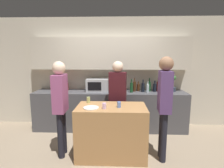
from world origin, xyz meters
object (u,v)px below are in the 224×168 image
Objects in this scene: bottle_0 at (131,87)px; bottle_2 at (138,87)px; bottle_5 at (149,86)px; bottle_7 at (158,86)px; potted_plant at (173,83)px; plate_on_island at (91,108)px; cup_2 at (104,106)px; person_right at (164,99)px; bottle_3 at (143,87)px; cup_0 at (88,100)px; microwave at (98,85)px; person_center at (60,101)px; cup_1 at (119,105)px; toaster at (62,87)px; bottle_6 at (155,87)px; bottle_4 at (148,88)px; bottle_1 at (134,86)px.

bottle_2 is at bearing 41.90° from bottle_0.
bottle_7 is (0.20, -0.02, 0.00)m from bottle_5.
plate_on_island is at bearing -142.14° from potted_plant.
cup_2 is 1.00m from person_right.
cup_0 is at bearing -139.87° from bottle_3.
potted_plant is 1.67× the size of bottle_2.
microwave is 0.31× the size of person_center.
bottle_7 is at bearing 54.52° from cup_1.
toaster is 2.71× the size of cup_2.
cup_0 is at bearing -144.80° from bottle_6.
potted_plant reaches higher than bottle_4.
person_right is (0.75, -0.02, 0.10)m from cup_1.
bottle_5 reaches higher than cup_2.
bottle_6 is at bearing 35.20° from cup_0.
bottle_5 is at bearing 21.34° from bottle_0.
bottle_5 is (1.25, 0.04, -0.03)m from microwave.
bottle_5 is at bearing 61.26° from cup_1.
microwave reaches higher than bottle_6.
bottle_2 is 2.40× the size of cup_1.
microwave is 1.78× the size of bottle_3.
plate_on_island is at bearing -132.53° from bottle_4.
bottle_4 is 0.30m from bottle_7.
bottle_1 is 0.20m from bottle_3.
cup_2 is at bearing -121.58° from bottle_3.
cup_1 is at bearing 93.51° from person_right.
bottle_3 is 0.20m from bottle_5.
potted_plant reaches higher than bottle_6.
bottle_1 is 3.30× the size of cup_1.
cup_2 is at bearing -47.96° from cup_0.
potted_plant is at bearing 117.38° from person_center.
plate_on_island is at bearing -73.20° from cup_0.
bottle_4 is (0.10, -0.06, -0.01)m from bottle_3.
toaster is 1.68m from bottle_0.
bottle_1 is (-0.91, -0.02, -0.07)m from potted_plant.
microwave is 1.98× the size of bottle_6.
bottle_2 is 0.14× the size of person_center.
potted_plant is at bearing -17.19° from person_right.
toaster is 1.76m from bottle_1.
bottle_0 is 0.29m from bottle_3.
potted_plant is 1.52× the size of bottle_4.
bottle_1 is (0.89, -0.02, -0.03)m from microwave.
person_right is (-0.19, -1.33, 0.01)m from bottle_7.
bottle_6 is at bearing 8.97° from bottle_3.
bottle_6 is at bearing 29.27° from bottle_4.
bottle_0 is at bearing -124.76° from bottle_1.
person_center is 1.76m from person_right.
cup_0 is 0.63m from cup_1.
person_right is at bearing -78.14° from bottle_2.
bottle_4 is 0.15× the size of person_center.
bottle_5 is at bearing 5.56° from person_right.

